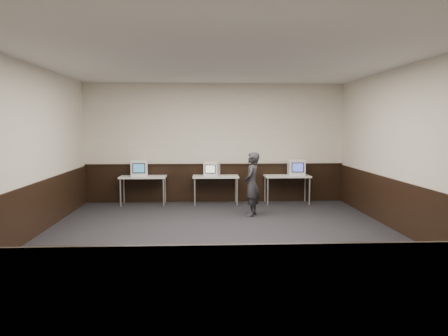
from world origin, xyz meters
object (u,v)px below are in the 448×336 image
object	(u,v)px
desk_center	(216,178)
desk_right	(287,178)
person	(252,184)
desk_left	(143,179)
emac_left	(139,168)
emac_right	(296,167)
emac_center	(212,169)

from	to	relation	value
desk_center	desk_right	xyz separation A→B (m)	(1.90, 0.00, 0.00)
desk_right	person	distance (m)	1.93
desk_left	desk_right	distance (m)	3.80
desk_center	person	size ratio (longest dim) A/B	0.82
emac_left	person	bearing A→B (deg)	-34.08
desk_center	emac_left	xyz separation A→B (m)	(-1.99, -0.01, 0.28)
desk_left	emac_left	size ratio (longest dim) A/B	2.46
desk_left	emac_right	bearing A→B (deg)	-0.21
desk_left	desk_center	size ratio (longest dim) A/B	1.00
desk_left	person	world-z (taller)	person
desk_right	emac_center	bearing A→B (deg)	-178.60
emac_right	desk_left	bearing A→B (deg)	-177.89
desk_right	emac_left	distance (m)	3.90
desk_right	person	size ratio (longest dim) A/B	0.82
desk_center	emac_right	bearing A→B (deg)	-0.40
desk_right	person	xyz separation A→B (m)	(-1.12, -1.57, 0.05)
desk_left	emac_left	distance (m)	0.30
desk_left	desk_right	size ratio (longest dim) A/B	1.00
emac_left	desk_left	bearing A→B (deg)	-0.20
desk_left	emac_center	bearing A→B (deg)	-1.55
emac_right	person	distance (m)	2.08
person	desk_left	bearing A→B (deg)	-102.93
emac_center	person	world-z (taller)	person
desk_right	desk_center	bearing A→B (deg)	180.00
emac_left	emac_center	world-z (taller)	emac_left
emac_center	person	size ratio (longest dim) A/B	0.32
emac_left	desk_right	bearing A→B (deg)	-4.60
emac_right	emac_center	bearing A→B (deg)	-176.82
desk_left	emac_right	xyz separation A→B (m)	(4.04, -0.02, 0.28)
desk_right	person	world-z (taller)	person
desk_center	desk_right	size ratio (longest dim) A/B	1.00
emac_right	person	world-z (taller)	person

